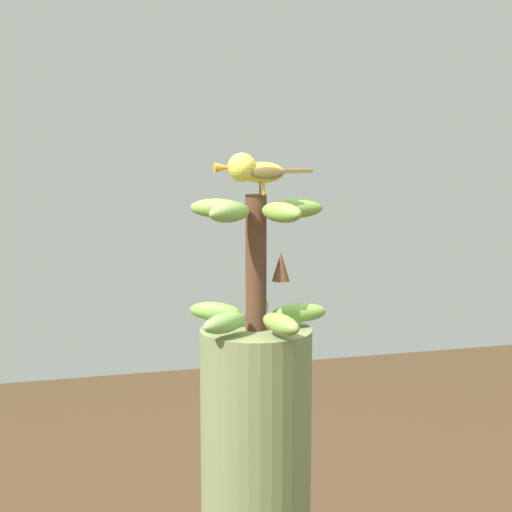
{
  "coord_description": "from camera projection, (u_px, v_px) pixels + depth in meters",
  "views": [
    {
      "loc": [
        -0.43,
        -1.55,
        1.64
      ],
      "look_at": [
        0.0,
        0.0,
        1.41
      ],
      "focal_mm": 56.3,
      "sensor_mm": 36.0,
      "label": 1
    }
  ],
  "objects": [
    {
      "name": "perched_bird",
      "position": [
        252.0,
        170.0,
        1.59
      ],
      "size": [
        0.2,
        0.06,
        0.08
      ],
      "color": "#C68933",
      "rests_on": "banana_bunch"
    },
    {
      "name": "banana_bunch",
      "position": [
        257.0,
        263.0,
        1.63
      ],
      "size": [
        0.29,
        0.3,
        0.28
      ],
      "color": "#4C2D1E",
      "rests_on": "banana_tree"
    }
  ]
}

